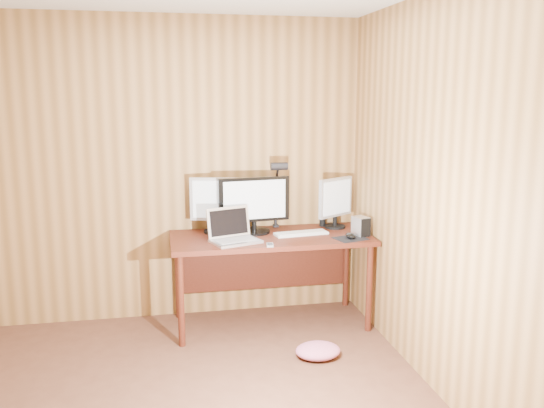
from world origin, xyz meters
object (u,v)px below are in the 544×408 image
object	(u,v)px
desk	(269,248)
monitor_center	(254,204)
desk_lamp	(277,185)
monitor_left	(215,203)
monitor_right	(335,201)
keyboard	(301,233)
phone	(270,245)
laptop	(233,233)
mouse	(351,236)
hard_drive	(361,226)
speaker	(323,219)

from	to	relation	value
desk	monitor_center	distance (m)	0.38
monitor_center	desk_lamp	size ratio (longest dim) A/B	0.97
monitor_left	monitor_right	size ratio (longest dim) A/B	1.07
monitor_center	keyboard	world-z (taller)	monitor_center
phone	monitor_center	bearing A→B (deg)	105.22
monitor_left	laptop	xyz separation A→B (m)	(0.10, -0.30, -0.18)
desk	monitor_left	distance (m)	0.58
monitor_center	keyboard	distance (m)	0.45
monitor_right	keyboard	distance (m)	0.44
mouse	phone	bearing A→B (deg)	176.82
monitor_center	phone	size ratio (longest dim) A/B	5.53
mouse	keyboard	bearing A→B (deg)	138.60
laptop	phone	distance (m)	0.33
monitor_center	hard_drive	bearing A→B (deg)	-24.00
keyboard	mouse	xyz separation A→B (m)	(0.35, -0.21, 0.01)
hard_drive	phone	distance (m)	0.80
monitor_center	hard_drive	size ratio (longest dim) A/B	3.68
mouse	speaker	bearing A→B (deg)	91.15
monitor_center	monitor_left	distance (m)	0.32
mouse	speaker	distance (m)	0.48
monitor_left	desk	bearing A→B (deg)	-2.08
mouse	hard_drive	xyz separation A→B (m)	(0.12, 0.09, 0.05)
desk	monitor_left	size ratio (longest dim) A/B	3.50
desk	desk_lamp	distance (m)	0.53
desk_lamp	desk	bearing A→B (deg)	-115.80
speaker	monitor_right	bearing A→B (deg)	-41.57
keyboard	monitor_left	bearing A→B (deg)	155.88
laptop	keyboard	world-z (taller)	laptop
keyboard	hard_drive	world-z (taller)	hard_drive
keyboard	speaker	size ratio (longest dim) A/B	3.44
monitor_right	mouse	bearing A→B (deg)	-120.45
mouse	monitor_left	bearing A→B (deg)	147.87
monitor_right	hard_drive	distance (m)	0.36
keyboard	desk_lamp	size ratio (longest dim) A/B	0.74
monitor_center	desk_lamp	world-z (taller)	desk_lamp
keyboard	hard_drive	bearing A→B (deg)	-22.56
monitor_left	laptop	distance (m)	0.37
speaker	hard_drive	bearing A→B (deg)	-61.17
desk	speaker	xyz separation A→B (m)	(0.50, 0.18, 0.19)
mouse	monitor_center	bearing A→B (deg)	143.82
mouse	laptop	bearing A→B (deg)	162.95
desk	phone	xyz separation A→B (m)	(-0.07, -0.37, 0.13)
speaker	mouse	bearing A→B (deg)	-78.56
keyboard	phone	size ratio (longest dim) A/B	4.20
monitor_center	monitor_left	size ratio (longest dim) A/B	1.30
keyboard	speaker	distance (m)	0.37
monitor_center	desk_lamp	xyz separation A→B (m)	(0.22, 0.10, 0.14)
monitor_left	desk_lamp	world-z (taller)	desk_lamp
monitor_right	laptop	bearing A→B (deg)	165.67
mouse	phone	xyz separation A→B (m)	(-0.66, -0.08, -0.02)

